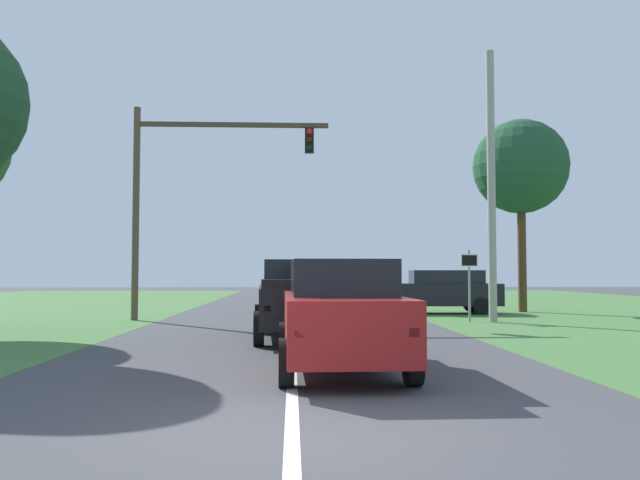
{
  "coord_description": "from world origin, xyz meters",
  "views": [
    {
      "loc": [
        0.0,
        -6.83,
        1.68
      ],
      "look_at": [
        0.94,
        15.3,
        2.79
      ],
      "focal_mm": 36.46,
      "sensor_mm": 36.0,
      "label": 1
    }
  ],
  "objects": [
    {
      "name": "ground_plane",
      "position": [
        0.0,
        9.01,
        0.0
      ],
      "size": [
        120.0,
        120.0,
        0.0
      ],
      "primitive_type": "plane",
      "color": "#424244"
    },
    {
      "name": "red_suv_near",
      "position": [
        0.82,
        4.36,
        1.0
      ],
      "size": [
        2.17,
        4.96,
        1.89
      ],
      "color": "maroon",
      "rests_on": "ground_plane"
    },
    {
      "name": "pickup_truck_lead",
      "position": [
        0.18,
        9.62,
        1.01
      ],
      "size": [
        2.46,
        5.28,
        1.99
      ],
      "color": "black",
      "rests_on": "ground_plane"
    },
    {
      "name": "traffic_light",
      "position": [
        -3.78,
        16.4,
        4.99
      ],
      "size": [
        6.98,
        0.4,
        7.6
      ],
      "color": "brown",
      "rests_on": "ground_plane"
    },
    {
      "name": "keep_moving_sign",
      "position": [
        6.08,
        15.27,
        1.57
      ],
      "size": [
        0.6,
        0.09,
        2.45
      ],
      "color": "gray",
      "rests_on": "ground_plane"
    },
    {
      "name": "oak_tree_right",
      "position": [
        9.87,
        20.66,
        6.24
      ],
      "size": [
        4.08,
        4.08,
        8.31
      ],
      "color": "#4C351E",
      "rests_on": "ground_plane"
    },
    {
      "name": "crossing_suv_far",
      "position": [
        6.15,
        19.7,
        0.94
      ],
      "size": [
        4.85,
        2.21,
        1.78
      ],
      "color": "black",
      "rests_on": "ground_plane"
    },
    {
      "name": "utility_pole_right",
      "position": [
        6.82,
        15.03,
        4.68
      ],
      "size": [
        0.28,
        0.28,
        9.36
      ],
      "primitive_type": "cylinder",
      "color": "#9E998E",
      "rests_on": "ground_plane"
    }
  ]
}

